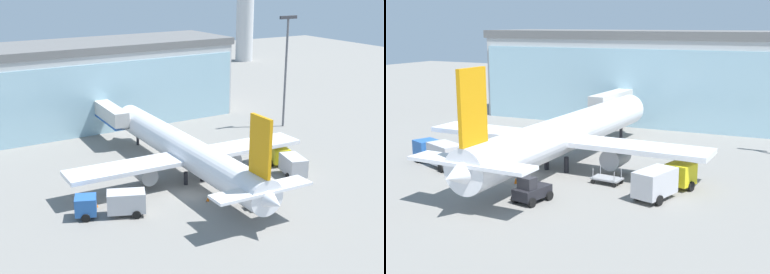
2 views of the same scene
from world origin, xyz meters
TOP-DOWN VIEW (x-y plane):
  - ground at (0.00, 0.00)m, footprint 240.00×240.00m
  - terminal_building at (0.01, 35.31)m, footprint 50.12×16.64m
  - jet_bridge at (-0.53, 25.17)m, footprint 2.66×13.28m
  - apron_light_mast at (27.49, 17.73)m, footprint 3.20×0.40m
  - airplane at (2.19, 5.10)m, footprint 30.90×38.29m
  - catering_truck at (-9.74, -0.94)m, footprint 7.61×4.64m
  - fuel_truck at (14.43, 0.15)m, footprint 3.97×7.62m
  - baggage_cart at (8.58, 1.28)m, footprint 2.92×1.81m
  - pushback_tug at (5.00, -6.37)m, footprint 2.62×3.45m
  - safety_cone_nose at (0.88, -2.51)m, footprint 0.36×0.36m
  - safety_cone_wingtip at (-10.59, 2.02)m, footprint 0.36×0.36m

SIDE VIEW (x-z plane):
  - ground at x=0.00m, z-range 0.00..0.00m
  - safety_cone_nose at x=0.88m, z-range 0.00..0.55m
  - safety_cone_wingtip at x=-10.59m, z-range 0.00..0.55m
  - baggage_cart at x=8.58m, z-range -0.25..1.25m
  - pushback_tug at x=5.00m, z-range -0.18..2.12m
  - catering_truck at x=-9.74m, z-range 0.14..2.79m
  - fuel_truck at x=14.43m, z-range 0.14..2.79m
  - airplane at x=2.19m, z-range -2.27..9.20m
  - jet_bridge at x=-0.53m, z-range 1.39..6.92m
  - terminal_building at x=0.01m, z-range 0.00..13.65m
  - apron_light_mast at x=27.49m, z-range 1.73..19.78m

